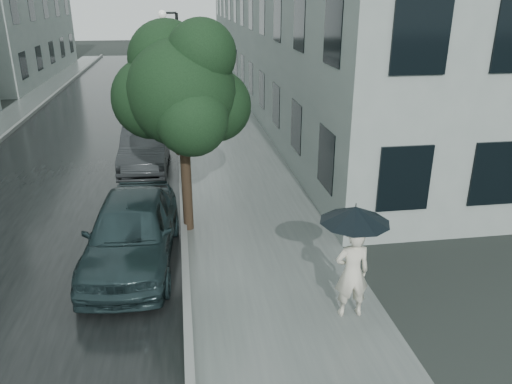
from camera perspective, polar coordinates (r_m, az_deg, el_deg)
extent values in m
plane|color=black|center=(9.93, 1.37, -11.11)|extent=(120.00, 120.00, 0.00)
cube|color=slate|center=(21.00, -3.66, 6.75)|extent=(3.50, 60.00, 0.01)
cube|color=slate|center=(20.91, -8.69, 6.68)|extent=(0.15, 60.00, 0.15)
cube|color=black|center=(21.23, -18.20, 5.87)|extent=(6.85, 60.00, 0.00)
cube|color=slate|center=(22.07, -27.23, 5.31)|extent=(0.15, 60.00, 0.15)
cube|color=gray|center=(28.61, 5.81, 19.75)|extent=(7.00, 36.00, 9.00)
cube|color=black|center=(27.96, -1.55, 19.81)|extent=(0.08, 32.40, 7.20)
cube|color=black|center=(39.26, -22.85, 18.02)|extent=(0.08, 16.20, 6.40)
imported|color=beige|center=(8.96, 10.91, -9.03)|extent=(0.63, 0.41, 1.70)
cylinder|color=black|center=(8.70, 11.01, -5.84)|extent=(0.02, 0.02, 0.82)
cone|color=black|center=(8.46, 11.27, -2.53)|extent=(1.54, 1.54, 0.28)
cylinder|color=black|center=(8.40, 11.35, -1.53)|extent=(0.02, 0.02, 0.08)
cylinder|color=black|center=(8.91, 10.81, -8.35)|extent=(0.03, 0.03, 0.06)
cylinder|color=#332619|center=(11.98, -7.94, 1.06)|extent=(0.24, 0.24, 2.41)
sphere|color=#18361B|center=(11.41, -8.50, 11.20)|extent=(2.44, 2.44, 2.44)
sphere|color=#18361B|center=(11.79, -4.69, 9.81)|extent=(1.68, 1.68, 1.68)
sphere|color=#18361B|center=(11.83, -11.72, 10.45)|extent=(1.88, 1.88, 1.88)
sphere|color=#18361B|center=(10.87, -7.34, 8.17)|extent=(1.59, 1.59, 1.59)
sphere|color=#18361B|center=(11.88, -10.11, 14.72)|extent=(1.78, 1.78, 1.78)
sphere|color=#18361B|center=(11.12, -6.26, 15.42)|extent=(1.51, 1.51, 1.51)
cylinder|color=black|center=(21.04, -8.71, 13.14)|extent=(0.12, 0.12, 4.72)
cylinder|color=black|center=(21.48, -8.37, 7.17)|extent=(0.28, 0.28, 0.20)
cylinder|color=black|center=(20.79, -9.81, 19.53)|extent=(0.51, 0.17, 0.08)
sphere|color=silver|center=(20.74, -10.67, 19.33)|extent=(0.32, 0.32, 0.32)
imported|color=#1C2D30|center=(10.83, -14.01, -4.31)|extent=(2.06, 4.50, 1.50)
imported|color=#232628|center=(16.92, -12.54, 4.99)|extent=(1.54, 4.13, 1.35)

